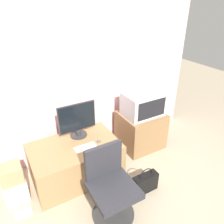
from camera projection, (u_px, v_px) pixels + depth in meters
name	position (u px, v px, depth m)	size (l,w,h in m)	color
ground_plane	(113.00, 209.00, 2.67)	(12.00, 12.00, 0.00)	tan
wall_back	(67.00, 76.00, 3.07)	(4.40, 0.05, 2.60)	beige
desk	(76.00, 161.00, 3.05)	(1.19, 0.75, 0.53)	#937047
side_stand	(141.00, 130.00, 3.68)	(0.68, 0.61, 0.62)	olive
main_monitor	(77.00, 120.00, 3.02)	(0.54, 0.24, 0.50)	#2D2D2D
keyboard	(85.00, 147.00, 2.89)	(0.29, 0.11, 0.01)	white
mouse	(99.00, 141.00, 2.99)	(0.06, 0.04, 0.04)	#4C4C51
crt_tv	(143.00, 104.00, 3.42)	(0.62, 0.43, 0.37)	#B7B7BC
office_chair	(111.00, 188.00, 2.46)	(0.50, 0.50, 0.87)	#333333
cardboard_box_lower	(15.00, 189.00, 2.74)	(0.28, 0.26, 0.31)	beige
cardboard_box_upper	(11.00, 174.00, 2.61)	(0.26, 0.24, 0.22)	#A3845B
handbag	(145.00, 183.00, 2.86)	(0.34, 0.12, 0.38)	black
book	(23.00, 213.00, 2.61)	(0.20, 0.13, 0.02)	beige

